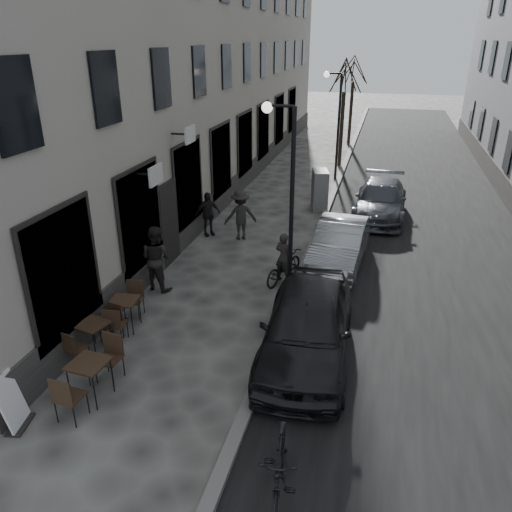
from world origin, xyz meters
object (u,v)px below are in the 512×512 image
at_px(streetlamp_near, 286,179).
at_px(pedestrian_near, 156,258).
at_px(bistro_set_a, 90,376).
at_px(tree_far, 354,69).
at_px(car_mid, 340,243).
at_px(bistro_set_c, 125,311).
at_px(pedestrian_far, 208,214).
at_px(utility_cabinet, 320,190).
at_px(car_near, 307,325).
at_px(pedestrian_mid, 241,215).
at_px(bistro_set_b, 94,335).
at_px(bicycle, 284,267).
at_px(tree_near, 345,76).
at_px(moped, 279,470).
at_px(car_far, 381,200).
at_px(streetlamp_far, 336,114).
at_px(sign_board, 13,406).

xyz_separation_m(streetlamp_near, pedestrian_near, (-3.43, -1.00, -2.23)).
height_order(streetlamp_near, bistro_set_a, streetlamp_near).
distance_m(tree_far, car_mid, 19.49).
bearing_deg(bistro_set_c, pedestrian_far, 84.51).
bearing_deg(utility_cabinet, pedestrian_near, -126.85).
xyz_separation_m(pedestrian_near, car_near, (4.60, -2.23, -0.13)).
bearing_deg(pedestrian_far, car_mid, -57.61).
height_order(streetlamp_near, utility_cabinet, streetlamp_near).
xyz_separation_m(pedestrian_mid, car_mid, (3.57, -1.26, -0.20)).
xyz_separation_m(tree_far, car_mid, (1.30, -19.04, -3.98)).
bearing_deg(bistro_set_c, bistro_set_b, -106.24).
height_order(bistro_set_b, bicycle, bicycle).
relative_size(tree_far, bistro_set_c, 3.52).
distance_m(bistro_set_a, pedestrian_near, 4.75).
relative_size(bistro_set_c, pedestrian_mid, 0.92).
relative_size(bistro_set_c, pedestrian_far, 1.02).
relative_size(streetlamp_near, pedestrian_near, 2.72).
distance_m(tree_near, moped, 22.48).
height_order(tree_far, bistro_set_a, tree_far).
height_order(pedestrian_mid, car_near, pedestrian_mid).
height_order(utility_cabinet, car_mid, utility_cabinet).
bearing_deg(bicycle, car_far, -90.54).
height_order(bicycle, moped, moped).
bearing_deg(streetlamp_far, bistro_set_b, -102.03).
bearing_deg(car_mid, tree_near, 99.53).
xyz_separation_m(tree_far, utility_cabinet, (-0.06, -13.72, -3.86)).
bearing_deg(car_near, bistro_set_c, 176.45).
bearing_deg(streetlamp_near, pedestrian_far, 136.39).
xyz_separation_m(tree_far, pedestrian_near, (-3.50, -22.00, -3.73)).
xyz_separation_m(tree_far, car_far, (2.40, -14.12, -3.98)).
xyz_separation_m(bistro_set_a, sign_board, (-0.96, -1.04, -0.08)).
relative_size(utility_cabinet, pedestrian_far, 1.01).
relative_size(bicycle, moped, 0.89).
distance_m(utility_cabinet, pedestrian_near, 8.97).
bearing_deg(pedestrian_near, tree_far, -84.49).
bearing_deg(car_mid, streetlamp_far, 101.61).
bearing_deg(car_far, car_mid, -100.74).
bearing_deg(car_near, tree_near, 90.74).
relative_size(bistro_set_b, bistro_set_c, 0.97).
distance_m(pedestrian_mid, car_near, 7.28).
xyz_separation_m(car_near, car_mid, (0.20, 5.19, -0.12)).
bearing_deg(bistro_set_a, moped, -14.46).
relative_size(bistro_set_a, bistro_set_b, 1.10).
xyz_separation_m(bistro_set_c, car_mid, (4.65, 5.13, 0.20)).
bearing_deg(streetlamp_near, car_mid, 55.10).
bearing_deg(car_near, pedestrian_near, 151.42).
distance_m(sign_board, utility_cabinet, 14.47).
distance_m(tree_far, utility_cabinet, 14.25).
relative_size(bistro_set_c, car_mid, 0.39).
height_order(bistro_set_c, utility_cabinet, utility_cabinet).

